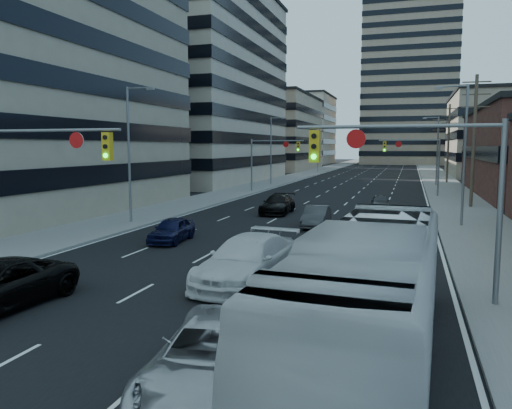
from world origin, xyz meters
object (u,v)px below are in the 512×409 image
Objects in this scene: white_van at (248,260)px; transit_bus at (372,293)px; silver_suv at (217,357)px; sedan_blue at (172,230)px.

transit_bus is at bearing -42.12° from white_van.
transit_bus is (2.97, 2.56, 0.91)m from silver_suv.
silver_suv is (1.99, -8.14, -0.13)m from white_van.
sedan_blue is at bearing 112.30° from silver_suv.
white_van reaches higher than sedan_blue.
sedan_blue is (-6.51, 6.66, -0.22)m from white_van.
white_van reaches higher than silver_suv.
white_van is 7.50m from transit_bus.
white_van is 9.31m from sedan_blue.
white_van is at bearing 96.17° from silver_suv.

